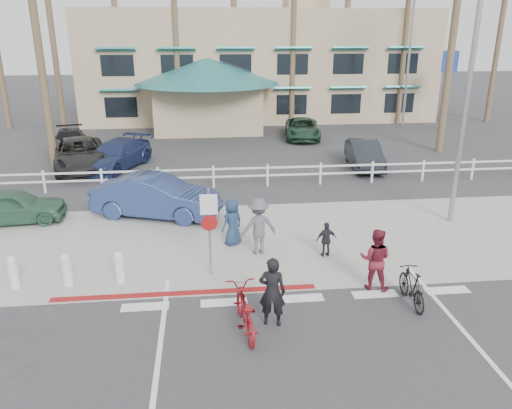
{
  "coord_description": "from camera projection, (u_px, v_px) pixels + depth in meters",
  "views": [
    {
      "loc": [
        -2.37,
        -10.67,
        6.67
      ],
      "look_at": [
        -0.82,
        3.86,
        1.5
      ],
      "focal_mm": 35.0,
      "sensor_mm": 36.0,
      "label": 1
    }
  ],
  "objects": [
    {
      "name": "palm_11",
      "position": [
        455.0,
        22.0,
        26.22
      ],
      "size": [
        4.0,
        4.0,
        14.0
      ],
      "primitive_type": null,
      "color": "#214D1D",
      "rests_on": "ground"
    },
    {
      "name": "palm_10",
      "position": [
        38.0,
        43.0,
        23.53
      ],
      "size": [
        4.0,
        4.0,
        12.0
      ],
      "primitive_type": null,
      "color": "#214D1D",
      "rests_on": "ground"
    },
    {
      "name": "building",
      "position": [
        255.0,
        42.0,
        39.84
      ],
      "size": [
        28.0,
        16.0,
        11.3
      ],
      "primitive_type": null,
      "color": "tan",
      "rests_on": "ground"
    },
    {
      "name": "palm_9",
      "position": [
        500.0,
        31.0,
        35.63
      ],
      "size": [
        4.0,
        4.0,
        13.0
      ],
      "primitive_type": null,
      "color": "#214D1D",
      "rests_on": "ground"
    },
    {
      "name": "rider_black",
      "position": [
        375.0,
        259.0,
        13.29
      ],
      "size": [
        1.03,
        0.94,
        1.72
      ],
      "primitive_type": "imported",
      "rotation": [
        0.0,
        0.0,
        2.72
      ],
      "color": "maroon",
      "rests_on": "ground"
    },
    {
      "name": "pedestrian_b",
      "position": [
        232.0,
        222.0,
        16.06
      ],
      "size": [
        0.9,
        0.85,
        1.55
      ],
      "primitive_type": "imported",
      "rotation": [
        0.0,
        0.0,
        3.78
      ],
      "color": "navy",
      "rests_on": "ground"
    },
    {
      "name": "parking_lot",
      "position": [
        245.0,
        148.0,
        29.34
      ],
      "size": [
        50.0,
        16.0,
        0.01
      ],
      "primitive_type": "cube",
      "color": "#333335",
      "rests_on": "ground"
    },
    {
      "name": "palm_3",
      "position": [
        175.0,
        23.0,
        33.17
      ],
      "size": [
        4.0,
        4.0,
        14.0
      ],
      "primitive_type": null,
      "color": "#214D1D",
      "rests_on": "ground"
    },
    {
      "name": "streetlight_1",
      "position": [
        409.0,
        58.0,
        34.57
      ],
      "size": [
        0.6,
        2.0,
        9.5
      ],
      "primitive_type": null,
      "color": "gray",
      "rests_on": "ground"
    },
    {
      "name": "bollard_0",
      "position": [
        120.0,
        267.0,
        13.7
      ],
      "size": [
        0.26,
        0.26,
        0.95
      ],
      "primitive_type": null,
      "color": "silver",
      "rests_on": "ground"
    },
    {
      "name": "palm_4",
      "position": [
        234.0,
        16.0,
        34.33
      ],
      "size": [
        4.0,
        4.0,
        15.0
      ],
      "primitive_type": null,
      "color": "#214D1D",
      "rests_on": "ground"
    },
    {
      "name": "streetlight_0",
      "position": [
        467.0,
        97.0,
        16.77
      ],
      "size": [
        0.6,
        2.0,
        9.0
      ],
      "primitive_type": null,
      "color": "gray",
      "rests_on": "ground"
    },
    {
      "name": "cross_street",
      "position": [
        264.0,
        201.0,
        20.43
      ],
      "size": [
        40.0,
        5.0,
        0.01
      ],
      "primitive_type": "cube",
      "color": "#333335",
      "rests_on": "ground"
    },
    {
      "name": "sign_post",
      "position": [
        209.0,
        228.0,
        13.81
      ],
      "size": [
        0.5,
        0.1,
        2.9
      ],
      "primitive_type": null,
      "color": "gray",
      "rests_on": "ground"
    },
    {
      "name": "curb_red",
      "position": [
        186.0,
        293.0,
        13.29
      ],
      "size": [
        7.0,
        0.25,
        0.02
      ],
      "primitive_type": "cube",
      "color": "maroon",
      "rests_on": "ground"
    },
    {
      "name": "palm_5",
      "position": [
        293.0,
        31.0,
        34.13
      ],
      "size": [
        4.0,
        4.0,
        13.0
      ],
      "primitive_type": null,
      "color": "#214D1D",
      "rests_on": "ground"
    },
    {
      "name": "ground",
      "position": [
        305.0,
        311.0,
        12.46
      ],
      "size": [
        140.0,
        140.0,
        0.0
      ],
      "primitive_type": "plane",
      "color": "#333335"
    },
    {
      "name": "palm_8",
      "position": [
        455.0,
        16.0,
        35.93
      ],
      "size": [
        4.0,
        4.0,
        15.0
      ],
      "primitive_type": null,
      "color": "#214D1D",
      "rests_on": "ground"
    },
    {
      "name": "lot_car_1",
      "position": [
        116.0,
        155.0,
        24.9
      ],
      "size": [
        3.7,
        5.2,
        1.4
      ],
      "primitive_type": "imported",
      "rotation": [
        0.0,
        0.0,
        -0.41
      ],
      "color": "navy",
      "rests_on": "ground"
    },
    {
      "name": "rail_fence",
      "position": [
        270.0,
        175.0,
        22.19
      ],
      "size": [
        29.4,
        0.16,
        1.0
      ],
      "primitive_type": null,
      "color": "silver",
      "rests_on": "ground"
    },
    {
      "name": "lot_car_5",
      "position": [
        302.0,
        129.0,
        31.8
      ],
      "size": [
        2.7,
        4.78,
        1.26
      ],
      "primitive_type": "imported",
      "rotation": [
        0.0,
        0.0,
        -0.14
      ],
      "color": "#1D3C2B",
      "rests_on": "ground"
    },
    {
      "name": "lot_car_4",
      "position": [
        70.0,
        141.0,
        28.3
      ],
      "size": [
        2.67,
        4.62,
        1.26
      ],
      "primitive_type": "imported",
      "rotation": [
        0.0,
        0.0,
        0.22
      ],
      "color": "black",
      "rests_on": "ground"
    },
    {
      "name": "bollard_2",
      "position": [
        13.0,
        272.0,
        13.42
      ],
      "size": [
        0.26,
        0.26,
        0.95
      ],
      "primitive_type": null,
      "color": "silver",
      "rests_on": "ground"
    },
    {
      "name": "lot_car_3",
      "position": [
        364.0,
        154.0,
        25.11
      ],
      "size": [
        1.89,
        4.23,
        1.35
      ],
      "primitive_type": "imported",
      "rotation": [
        0.0,
        0.0,
        -0.12
      ],
      "color": "black",
      "rests_on": "ground"
    },
    {
      "name": "pedestrian_a",
      "position": [
        258.0,
        226.0,
        15.39
      ],
      "size": [
        1.29,
        0.93,
        1.8
      ],
      "primitive_type": "imported",
      "rotation": [
        0.0,
        0.0,
        3.38
      ],
      "color": "#56545D",
      "rests_on": "ground"
    },
    {
      "name": "bollard_1",
      "position": [
        67.0,
        270.0,
        13.56
      ],
      "size": [
        0.26,
        0.26,
        0.95
      ],
      "primitive_type": null,
      "color": "silver",
      "rests_on": "ground"
    },
    {
      "name": "rider_red",
      "position": [
        272.0,
        292.0,
        11.63
      ],
      "size": [
        0.72,
        0.55,
        1.74
      ],
      "primitive_type": "imported",
      "rotation": [
        0.0,
        0.0,
        2.9
      ],
      "color": "black",
      "rests_on": "ground"
    },
    {
      "name": "palm_6",
      "position": [
        348.0,
        1.0,
        34.8
      ],
      "size": [
        4.0,
        4.0,
        17.0
      ],
      "primitive_type": null,
      "color": "#214D1D",
      "rests_on": "ground"
    },
    {
      "name": "pedestrian_child",
      "position": [
        326.0,
        240.0,
        15.28
      ],
      "size": [
        0.68,
        0.33,
        1.12
      ],
      "primitive_type": "imported",
      "rotation": [
        0.0,
        0.0,
        3.24
      ],
      "color": "#26242E",
      "rests_on": "ground"
    },
    {
      "name": "palm_1",
      "position": [
        52.0,
        31.0,
        32.53
      ],
      "size": [
        4.0,
        4.0,
        13.0
      ],
      "primitive_type": null,
      "color": "#214D1D",
      "rests_on": "ground"
    },
    {
      "name": "car_white_sedan",
      "position": [
        156.0,
        197.0,
        18.5
      ],
      "size": [
        4.98,
        3.05,
        1.55
      ],
      "primitive_type": "imported",
      "rotation": [
        0.0,
        0.0,
        1.25
      ],
      "color": "navy",
      "rests_on": "ground"
    },
    {
      "name": "palm_7",
      "position": [
        407.0,
        23.0,
        34.76
      ],
      "size": [
        4.0,
        4.0,
        14.0
      ],
      "primitive_type": null,
      "color": "#214D1D",
      "rests_on": "ground"
    },
    {
      "name": "car_red_compact",
      "position": [
        12.0,
        206.0,
        17.96
      ],
      "size": [
        3.8,
        1.8,
        1.26
      ],
      "primitive_type": "imported",
      "rotation": [
        0.0,
        0.0,
        1.66
      ],
      "color": "#335E46",
      "rests_on": "ground"
    },
    {
      "name": "lot_car_0",
      "position": [
        80.0,
        154.0,
        24.88
      ],
      "size": [
        3.82,
        5.85,
        1.5
      ],
      "primitive_type": "imported",
      "rotation": [
        0.0,
        0.0,
        0.27
      ],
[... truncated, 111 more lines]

